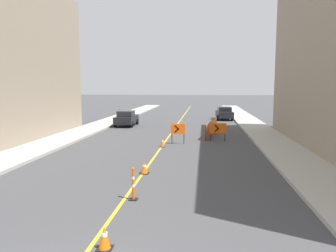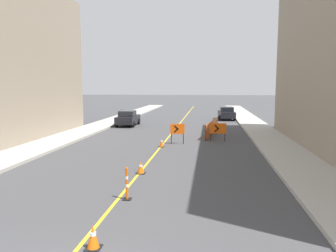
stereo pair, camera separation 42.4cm
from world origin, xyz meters
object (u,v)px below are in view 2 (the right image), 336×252
(delineator_post_front, at_px, (127,186))
(arrow_barricade_secondary, at_px, (218,129))
(parked_car_curb_near, at_px, (128,118))
(arrow_barricade_primary, at_px, (177,130))
(traffic_cone_nearest, at_px, (93,237))
(traffic_cone_third, at_px, (162,143))
(parked_car_curb_mid, at_px, (226,113))
(parking_meter_far_curb, at_px, (122,112))
(traffic_cone_second, at_px, (141,168))

(delineator_post_front, height_order, arrow_barricade_secondary, arrow_barricade_secondary)
(parked_car_curb_near, bearing_deg, arrow_barricade_primary, -60.06)
(traffic_cone_nearest, distance_m, traffic_cone_third, 14.05)
(traffic_cone_nearest, distance_m, parked_car_curb_mid, 33.59)
(parked_car_curb_near, distance_m, parking_meter_far_curb, 3.93)
(arrow_barricade_secondary, bearing_deg, parked_car_curb_mid, 89.88)
(traffic_cone_third, xyz_separation_m, parked_car_curb_near, (-5.25, 11.46, 0.49))
(traffic_cone_second, xyz_separation_m, parking_meter_far_curb, (-6.90, 21.85, 0.86))
(traffic_cone_second, distance_m, delineator_post_front, 3.60)
(traffic_cone_second, height_order, parked_car_curb_near, parked_car_curb_near)
(delineator_post_front, relative_size, parking_meter_far_curb, 0.88)
(parking_meter_far_curb, bearing_deg, parked_car_curb_near, -65.26)
(traffic_cone_third, relative_size, delineator_post_front, 0.52)
(traffic_cone_nearest, xyz_separation_m, parked_car_curb_near, (-5.56, 25.51, 0.50))
(delineator_post_front, relative_size, arrow_barricade_secondary, 0.89)
(traffic_cone_third, bearing_deg, arrow_barricade_primary, 54.50)
(traffic_cone_nearest, bearing_deg, traffic_cone_third, 91.29)
(arrow_barricade_primary, distance_m, arrow_barricade_secondary, 3.34)
(traffic_cone_second, relative_size, arrow_barricade_primary, 0.40)
(arrow_barricade_primary, height_order, parked_car_curb_mid, parked_car_curb_mid)
(arrow_barricade_secondary, distance_m, parked_car_curb_near, 12.43)
(parked_car_curb_near, bearing_deg, traffic_cone_second, -75.41)
(delineator_post_front, bearing_deg, parked_car_curb_near, 104.14)
(traffic_cone_second, height_order, delineator_post_front, delineator_post_front)
(traffic_cone_second, bearing_deg, arrow_barricade_secondary, 68.70)
(traffic_cone_third, relative_size, arrow_barricade_primary, 0.43)
(arrow_barricade_primary, xyz_separation_m, parked_car_curb_near, (-6.19, 10.14, -0.22))
(arrow_barricade_primary, bearing_deg, traffic_cone_nearest, -97.55)
(traffic_cone_second, xyz_separation_m, arrow_barricade_primary, (0.93, 8.14, 0.74))
(traffic_cone_second, bearing_deg, parked_car_curb_near, 106.03)
(parked_car_curb_near, bearing_deg, traffic_cone_third, -66.86)
(parked_car_curb_near, bearing_deg, traffic_cone_nearest, -79.15)
(delineator_post_front, xyz_separation_m, arrow_barricade_secondary, (3.57, 13.39, 0.40))
(arrow_barricade_secondary, height_order, parked_car_curb_mid, parked_car_curb_mid)
(traffic_cone_third, height_order, parked_car_curb_near, parked_car_curb_near)
(delineator_post_front, height_order, arrow_barricade_primary, arrow_barricade_primary)
(traffic_cone_third, height_order, parked_car_curb_mid, parked_car_curb_mid)
(delineator_post_front, height_order, parked_car_curb_mid, parked_car_curb_mid)
(parked_car_curb_near, height_order, parking_meter_far_curb, parked_car_curb_near)
(traffic_cone_nearest, bearing_deg, delineator_post_front, 90.83)
(parked_car_curb_near, relative_size, parking_meter_far_curb, 3.17)
(traffic_cone_nearest, relative_size, parked_car_curb_mid, 0.14)
(arrow_barricade_primary, height_order, parking_meter_far_curb, parking_meter_far_curb)
(parked_car_curb_mid, bearing_deg, parking_meter_far_curb, -164.39)
(arrow_barricade_secondary, xyz_separation_m, parked_car_curb_mid, (1.43, 16.19, -0.12))
(traffic_cone_second, distance_m, traffic_cone_third, 6.82)
(arrow_barricade_primary, bearing_deg, parked_car_curb_near, 116.17)
(traffic_cone_nearest, height_order, arrow_barricade_primary, arrow_barricade_primary)
(parking_meter_far_curb, bearing_deg, arrow_barricade_primary, -60.26)
(traffic_cone_third, xyz_separation_m, arrow_barricade_secondary, (3.83, 2.98, 0.61))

